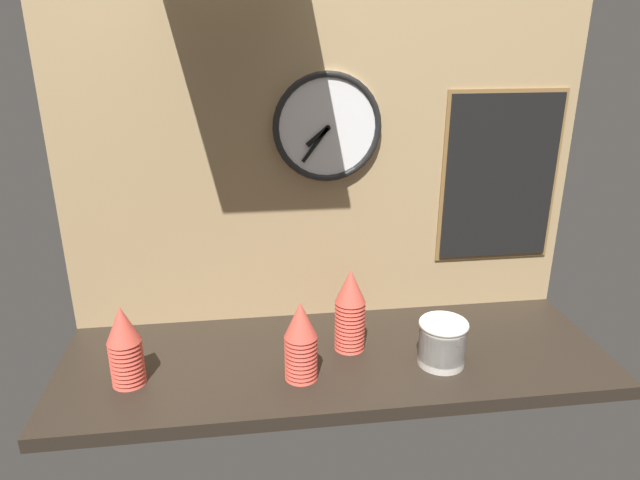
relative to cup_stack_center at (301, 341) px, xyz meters
The scene contains 8 objects.
ground_plane 0.21m from the cup_stack_center, 44.66° to the left, with size 1.60×0.56×0.04m, color black.
wall_tiled_back 0.57m from the cup_stack_center, 73.26° to the left, with size 1.60×0.03×1.05m.
cup_stack_center is the anchor object (origin of this frame).
cup_stack_center_right 0.21m from the cup_stack_center, 40.05° to the left, with size 0.09×0.09×0.26m.
cup_stack_far_left 0.47m from the cup_stack_center, behind, with size 0.09×0.09×0.23m.
bowl_stack_right 0.41m from the cup_stack_center, ahead, with size 0.14×0.14×0.14m.
wall_clock 0.63m from the cup_stack_center, 70.84° to the left, with size 0.33×0.03×0.33m.
menu_board 0.84m from the cup_stack_center, 27.47° to the left, with size 0.39×0.01×0.56m.
Camera 1 is at (-0.24, -1.45, 0.91)m, focal length 32.00 mm.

